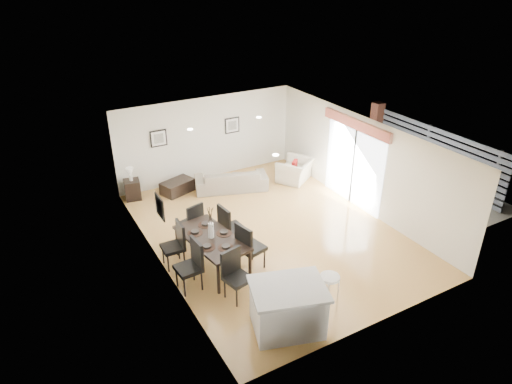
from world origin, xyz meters
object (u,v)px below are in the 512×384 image
sofa (231,180)px  dining_chair_foot (193,221)px  dining_chair_wnear (192,262)px  armchair (295,170)px  dining_chair_wfar (176,242)px  dining_chair_enear (248,245)px  dining_table (212,240)px  side_table (133,190)px  kitchen_island (288,308)px  dining_chair_efar (229,225)px  coffee_table (177,187)px  bar_stool (330,281)px  dining_chair_head (235,272)px

sofa → dining_chair_foot: dining_chair_foot is taller
dining_chair_wnear → sofa: bearing=140.2°
sofa → armchair: armchair is taller
sofa → dining_chair_wnear: bearing=72.3°
sofa → dining_chair_wfar: 4.15m
dining_chair_enear → sofa: bearing=-34.3°
sofa → dining_table: bearing=75.9°
side_table → kitchen_island: kitchen_island is taller
side_table → kitchen_island: size_ratio=0.36×
dining_chair_wfar → dining_chair_efar: (1.36, -0.01, 0.05)m
dining_chair_efar → coffee_table: (-0.03, 3.57, -0.48)m
coffee_table → dining_chair_enear: bearing=-108.9°
sofa → coffee_table: 1.68m
coffee_table → dining_chair_wnear: bearing=-125.6°
dining_chair_efar → bar_stool: 3.14m
coffee_table → kitchen_island: (-0.21, -6.62, 0.31)m
dining_table → dining_chair_wfar: 0.85m
dining_chair_enear → dining_chair_efar: (-0.00, 0.99, -0.01)m
dining_chair_head → coffee_table: bearing=69.9°
armchair → kitchen_island: size_ratio=0.66×
armchair → dining_chair_efar: size_ratio=0.92×
sofa → dining_chair_efar: 3.36m
dining_chair_efar → dining_chair_head: 1.82m
armchair → dining_chair_foot: 4.66m
armchair → dining_chair_wnear: bearing=1.6°
sofa → dining_chair_efar: dining_chair_efar is taller
armchair → dining_chair_wnear: 6.10m
dining_table → dining_chair_head: 1.21m
dining_chair_foot → dining_chair_efar: bearing=115.9°
armchair → dining_chair_foot: bearing=-10.6°
dining_chair_foot → side_table: dining_chair_foot is taller
sofa → dining_chair_wfar: dining_chair_wfar is taller
coffee_table → side_table: size_ratio=1.61×
dining_chair_wfar → dining_chair_foot: 1.02m
dining_table → armchair: bearing=26.7°
coffee_table → side_table: side_table is taller
dining_chair_wnear → dining_chair_efar: dining_chair_efar is taller
sofa → kitchen_island: kitchen_island is taller
dining_table → side_table: size_ratio=3.41×
dining_chair_head → kitchen_island: bearing=-84.3°
dining_chair_foot → bar_stool: (1.39, -3.78, 0.15)m
dining_chair_head → dining_chair_foot: dining_chair_head is taller
coffee_table → bar_stool: (0.77, -6.62, 0.57)m
dining_chair_foot → dining_chair_wnear: bearing=51.6°
dining_chair_head → dining_chair_enear: bearing=31.9°
dining_chair_efar → bar_stool: bearing=-171.9°
sofa → kitchen_island: size_ratio=1.33×
dining_chair_enear → kitchen_island: size_ratio=0.72×
dining_chair_head → coffee_table: 5.32m
dining_chair_enear → dining_chair_foot: size_ratio=1.10×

